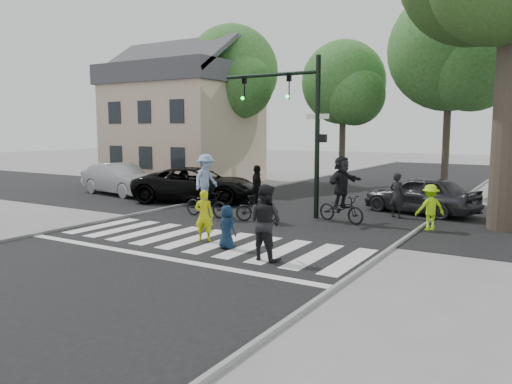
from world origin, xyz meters
TOP-DOWN VIEW (x-y plane):
  - ground at (0.00, 0.00)m, footprint 120.00×120.00m
  - road_stem at (0.00, 5.00)m, footprint 10.00×70.00m
  - road_cross at (0.00, 8.00)m, footprint 70.00×10.00m
  - curb_left at (-5.05, 5.00)m, footprint 0.10×70.00m
  - curb_right at (5.05, 5.00)m, footprint 0.10×70.00m
  - crosswalk at (0.00, 0.66)m, footprint 10.00×3.85m
  - traffic_signal at (0.35, 6.20)m, footprint 4.45×0.29m
  - bg_tree_0 at (-13.74, 16.00)m, footprint 5.46×5.20m
  - bg_tree_1 at (-8.70, 15.48)m, footprint 6.09×5.80m
  - bg_tree_2 at (-1.76, 16.62)m, footprint 5.04×4.80m
  - bg_tree_3 at (4.31, 15.27)m, footprint 6.30×6.00m
  - house at (-11.49, 13.98)m, footprint 8.40×8.10m
  - pedestrian_woman at (-0.06, 0.94)m, footprint 0.66×0.55m
  - pedestrian_child at (1.06, 0.51)m, footprint 0.68×0.53m
  - pedestrian_adult at (2.58, 0.04)m, footprint 1.04×0.87m
  - cyclist_left at (-2.53, 4.34)m, footprint 1.89×1.23m
  - cyclist_mid at (-0.36, 4.48)m, footprint 1.63×1.03m
  - cyclist_right at (2.30, 5.94)m, footprint 1.99×1.84m
  - car_suv at (-5.25, 7.25)m, footprint 6.32×4.44m
  - car_silver at (-10.19, 7.25)m, footprint 5.09×2.52m
  - car_grey at (4.30, 9.31)m, footprint 4.76×2.82m
  - bystander_hivis at (5.34, 6.12)m, footprint 1.13×1.05m
  - bystander_dark at (3.75, 7.89)m, footprint 0.73×0.59m

SIDE VIEW (x-z plane):
  - ground at x=0.00m, z-range 0.00..0.00m
  - road_stem at x=0.00m, z-range 0.00..0.01m
  - road_cross at x=0.00m, z-range 0.00..0.01m
  - crosswalk at x=0.00m, z-range 0.00..0.01m
  - curb_left at x=-5.05m, z-range 0.00..0.10m
  - curb_right at x=5.05m, z-range 0.00..0.10m
  - pedestrian_child at x=1.06m, z-range 0.00..1.23m
  - car_grey at x=4.30m, z-range 0.00..1.52m
  - bystander_hivis at x=5.34m, z-range 0.00..1.53m
  - pedestrian_woman at x=-0.06m, z-range 0.00..1.54m
  - car_suv at x=-5.25m, z-range 0.00..1.60m
  - car_silver at x=-10.19m, z-range 0.00..1.60m
  - cyclist_mid at x=-0.36m, z-range -0.18..1.87m
  - bystander_dark at x=3.75m, z-range 0.00..1.72m
  - pedestrian_adult at x=2.58m, z-range 0.00..1.96m
  - cyclist_left at x=-2.53m, z-range -0.16..2.24m
  - cyclist_right at x=2.30m, z-range -0.13..2.26m
  - house at x=-11.49m, z-range -0.61..8.21m
  - traffic_signal at x=0.35m, z-range 0.90..6.90m
  - bg_tree_2 at x=-1.76m, z-range 1.58..9.98m
  - bg_tree_0 at x=-13.74m, z-range 1.66..10.63m
  - bg_tree_1 at x=-8.70m, z-range 1.75..11.55m
  - bg_tree_3 at x=4.31m, z-range 1.84..12.04m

